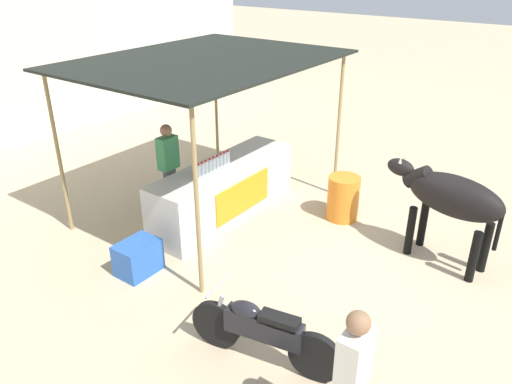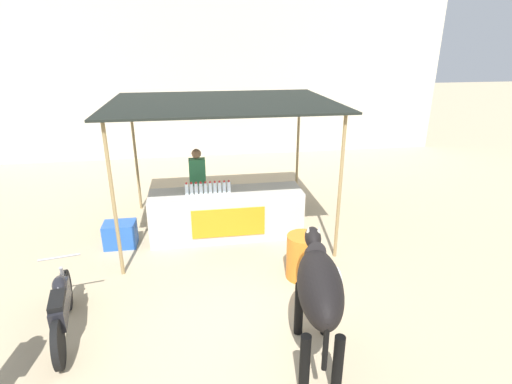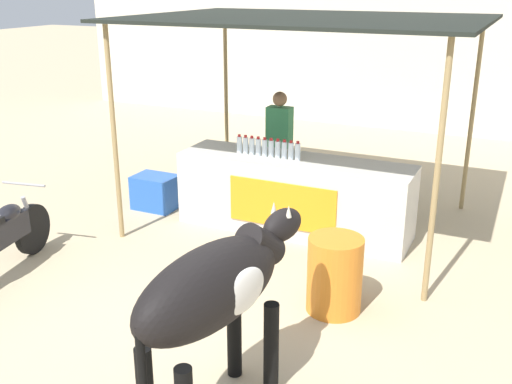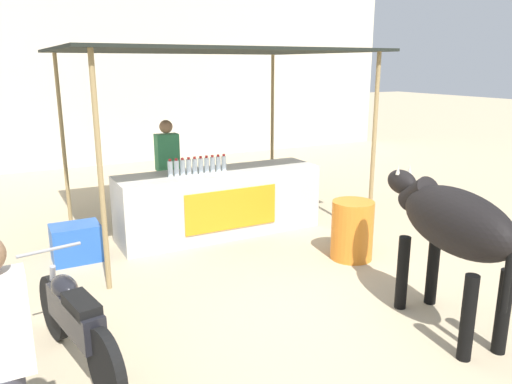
{
  "view_description": "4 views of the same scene",
  "coord_description": "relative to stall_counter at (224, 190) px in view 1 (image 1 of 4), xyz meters",
  "views": [
    {
      "loc": [
        -5.92,
        -2.78,
        4.16
      ],
      "look_at": [
        -0.13,
        1.43,
        0.71
      ],
      "focal_mm": 35.0,
      "sensor_mm": 36.0,
      "label": 1
    },
    {
      "loc": [
        -0.57,
        -5.11,
        3.75
      ],
      "look_at": [
        0.48,
        1.48,
        1.2
      ],
      "focal_mm": 28.0,
      "sensor_mm": 36.0,
      "label": 2
    },
    {
      "loc": [
        2.63,
        -4.55,
        3.09
      ],
      "look_at": [
        0.07,
        0.9,
        0.95
      ],
      "focal_mm": 42.0,
      "sensor_mm": 36.0,
      "label": 3
    },
    {
      "loc": [
        -2.87,
        -4.32,
        2.48
      ],
      "look_at": [
        0.03,
        1.12,
        0.88
      ],
      "focal_mm": 35.0,
      "sensor_mm": 36.0,
      "label": 4
    }
  ],
  "objects": [
    {
      "name": "cooler_box",
      "position": [
        -2.07,
        -0.1,
        -0.24
      ],
      "size": [
        0.6,
        0.44,
        0.48
      ],
      "primitive_type": "cube",
      "color": "blue",
      "rests_on": "ground"
    },
    {
      "name": "cow",
      "position": [
        0.79,
        -3.49,
        0.55
      ],
      "size": [
        0.78,
        1.85,
        1.44
      ],
      "color": "black",
      "rests_on": "ground"
    },
    {
      "name": "motorcycle_parked",
      "position": [
        -2.44,
        -2.53,
        -0.05
      ],
      "size": [
        0.58,
        1.78,
        0.9
      ],
      "color": "black",
      "rests_on": "ground"
    },
    {
      "name": "stall_awning",
      "position": [
        0.0,
        0.3,
        2.08
      ],
      "size": [
        4.2,
        3.2,
        2.67
      ],
      "color": "black",
      "rests_on": "ground"
    },
    {
      "name": "stall_counter",
      "position": [
        0.0,
        0.0,
        0.0
      ],
      "size": [
        3.0,
        0.82,
        0.96
      ],
      "color": "beige",
      "rests_on": "ground"
    },
    {
      "name": "vendor_behind_counter",
      "position": [
        -0.53,
        0.75,
        0.37
      ],
      "size": [
        0.34,
        0.22,
        1.65
      ],
      "color": "#383842",
      "rests_on": "ground"
    },
    {
      "name": "water_barrel",
      "position": [
        1.11,
        -1.71,
        -0.1
      ],
      "size": [
        0.54,
        0.54,
        0.77
      ],
      "primitive_type": "cylinder",
      "color": "orange",
      "rests_on": "ground"
    },
    {
      "name": "water_bottle_row",
      "position": [
        -0.35,
        -0.05,
        0.59
      ],
      "size": [
        0.88,
        0.07,
        0.25
      ],
      "color": "silver",
      "rests_on": "stall_counter"
    },
    {
      "name": "ground_plane",
      "position": [
        0.0,
        -2.2,
        -0.48
      ],
      "size": [
        60.0,
        60.0,
        0.0
      ],
      "primitive_type": "plane",
      "color": "tan"
    }
  ]
}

